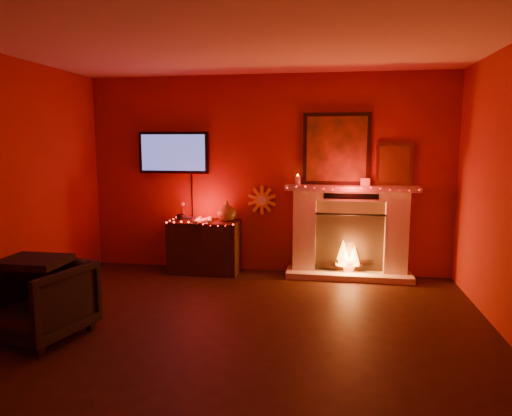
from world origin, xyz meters
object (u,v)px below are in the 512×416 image
at_px(console_table, 206,244).
at_px(sunburst_clock, 262,200).
at_px(fireplace, 349,223).
at_px(tv, 174,153).
at_px(armchair, 40,300).

bearing_deg(console_table, sunburst_clock, 16.17).
xyz_separation_m(sunburst_clock, console_table, (-0.75, -0.22, -0.60)).
bearing_deg(fireplace, tv, 178.50).
bearing_deg(sunburst_clock, fireplace, -4.37).
height_order(sunburst_clock, console_table, sunburst_clock).
distance_m(sunburst_clock, console_table, 0.99).
distance_m(fireplace, sunburst_clock, 1.23).
xyz_separation_m(fireplace, sunburst_clock, (-1.19, 0.09, 0.28)).
relative_size(tv, sunburst_clock, 3.10).
bearing_deg(tv, armchair, -99.78).
relative_size(fireplace, tv, 1.76).
distance_m(fireplace, armchair, 3.79).
bearing_deg(tv, fireplace, -1.50).
bearing_deg(armchair, sunburst_clock, 71.89).
bearing_deg(sunburst_clock, tv, -178.76).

